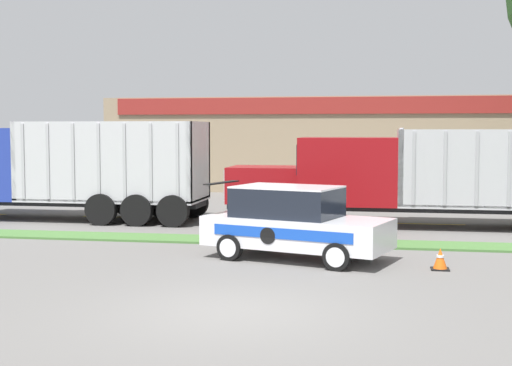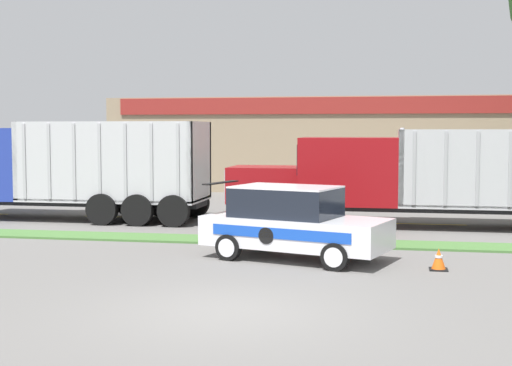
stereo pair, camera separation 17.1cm
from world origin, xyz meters
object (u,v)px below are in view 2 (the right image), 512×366
at_px(dump_truck_lead, 384,179).
at_px(dump_truck_mid, 21,172).
at_px(traffic_cone, 439,259).
at_px(rally_car, 293,222).

height_order(dump_truck_lead, dump_truck_mid, dump_truck_mid).
height_order(dump_truck_mid, traffic_cone, dump_truck_mid).
bearing_deg(rally_car, dump_truck_lead, 71.84).
bearing_deg(rally_car, dump_truck_mid, 149.29).
distance_m(rally_car, traffic_cone, 3.48).
distance_m(dump_truck_mid, traffic_cone, 15.43).
distance_m(dump_truck_lead, rally_car, 6.70).
relative_size(dump_truck_lead, traffic_cone, 24.66).
distance_m(dump_truck_lead, dump_truck_mid, 12.47).
distance_m(dump_truck_mid, rally_car, 12.11).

